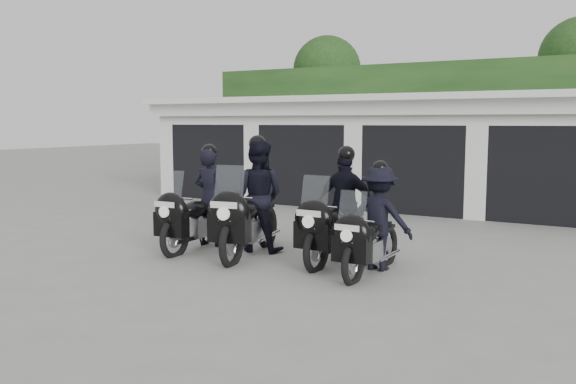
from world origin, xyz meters
The scene contains 7 objects.
ground centered at (0.00, 0.00, 0.00)m, with size 80.00×80.00×0.00m, color gray.
garage_block centered at (0.00, 8.06, 1.42)m, with size 16.40×6.80×2.96m.
background_vegetation centered at (0.37, 12.92, 2.77)m, with size 20.00×3.90×5.80m.
police_bike_a centered at (-2.04, -0.30, 0.77)m, with size 0.70×2.23×1.94m.
police_bike_b centered at (-0.98, -0.18, 0.89)m, with size 1.15×2.41×2.12m.
police_bike_c centered at (0.56, 0.11, 0.83)m, with size 1.07×2.24×1.95m.
police_bike_d centered at (1.35, -0.36, 0.75)m, with size 1.06×2.02×1.75m.
Camera 1 is at (4.72, -8.97, 2.29)m, focal length 38.00 mm.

